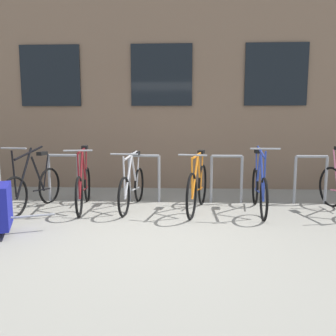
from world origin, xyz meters
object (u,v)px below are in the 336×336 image
object	(u,v)px
bicycle_blue	(259,188)
bicycle_silver	(132,187)
bicycle_orange	(197,187)
bicycle_black	(33,187)
bicycle_maroon	(83,186)

from	to	relation	value
bicycle_blue	bicycle_silver	bearing A→B (deg)	177.27
bicycle_orange	bicycle_silver	bearing A→B (deg)	173.29
bicycle_blue	bicycle_silver	xyz separation A→B (m)	(-2.13, 0.10, -0.02)
bicycle_orange	bicycle_blue	size ratio (longest dim) A/B	0.99
bicycle_black	bicycle_orange	xyz separation A→B (m)	(2.76, 0.06, 0.02)
bicycle_black	bicycle_silver	distance (m)	1.66
bicycle_orange	bicycle_silver	world-z (taller)	bicycle_orange
bicycle_maroon	bicycle_black	bearing A→B (deg)	-169.66
bicycle_black	bicycle_orange	bearing A→B (deg)	1.22
bicycle_orange	bicycle_blue	bearing A→B (deg)	1.62
bicycle_black	bicycle_blue	distance (m)	3.78
bicycle_maroon	bicycle_silver	bearing A→B (deg)	2.82
bicycle_black	bicycle_orange	distance (m)	2.76
bicycle_black	bicycle_orange	size ratio (longest dim) A/B	0.95
bicycle_black	bicycle_silver	size ratio (longest dim) A/B	0.96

